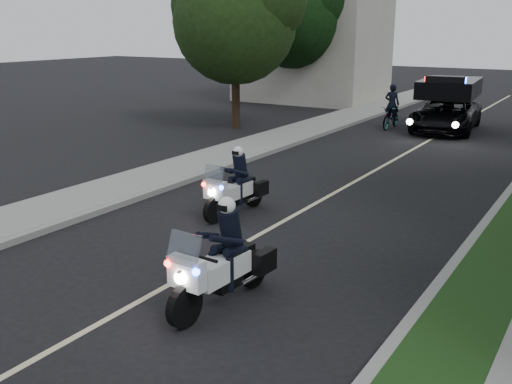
% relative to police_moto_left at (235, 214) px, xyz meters
% --- Properties ---
extents(ground, '(120.00, 120.00, 0.00)m').
position_rel_police_moto_left_xyz_m(ground, '(1.27, -4.54, 0.00)').
color(ground, black).
rests_on(ground, ground).
extents(curb_right, '(0.20, 60.00, 0.15)m').
position_rel_police_moto_left_xyz_m(curb_right, '(5.37, 5.46, 0.07)').
color(curb_right, gray).
rests_on(curb_right, ground).
extents(curb_left, '(0.20, 60.00, 0.15)m').
position_rel_police_moto_left_xyz_m(curb_left, '(-2.83, 5.46, 0.07)').
color(curb_left, gray).
rests_on(curb_left, ground).
extents(sidewalk_left, '(2.00, 60.00, 0.16)m').
position_rel_police_moto_left_xyz_m(sidewalk_left, '(-3.93, 5.46, 0.08)').
color(sidewalk_left, gray).
rests_on(sidewalk_left, ground).
extents(building_far, '(8.00, 6.00, 7.00)m').
position_rel_police_moto_left_xyz_m(building_far, '(-8.73, 21.46, 3.50)').
color(building_far, '#A8A396').
rests_on(building_far, ground).
extents(lane_marking, '(0.12, 50.00, 0.01)m').
position_rel_police_moto_left_xyz_m(lane_marking, '(1.27, 5.46, 0.00)').
color(lane_marking, '#BFB78C').
rests_on(lane_marking, ground).
extents(police_moto_left, '(0.78, 1.98, 1.66)m').
position_rel_police_moto_left_xyz_m(police_moto_left, '(0.00, 0.00, 0.00)').
color(police_moto_left, silver).
rests_on(police_moto_left, ground).
extents(police_moto_right, '(0.88, 2.18, 1.81)m').
position_rel_police_moto_left_xyz_m(police_moto_right, '(2.50, -4.13, 0.00)').
color(police_moto_right, silver).
rests_on(police_moto_right, ground).
extents(police_suv, '(2.95, 5.51, 2.58)m').
position_rel_police_moto_left_xyz_m(police_suv, '(1.19, 14.67, 0.00)').
color(police_suv, black).
rests_on(police_suv, ground).
extents(bicycle, '(0.68, 1.89, 0.99)m').
position_rel_police_moto_left_xyz_m(bicycle, '(-1.03, 13.99, 0.00)').
color(bicycle, black).
rests_on(bicycle, ground).
extents(cyclist, '(0.67, 0.47, 1.76)m').
position_rel_police_moto_left_xyz_m(cyclist, '(-1.03, 13.99, 0.00)').
color(cyclist, black).
rests_on(cyclist, ground).
extents(tree_left_near, '(6.73, 6.73, 8.89)m').
position_rel_police_moto_left_xyz_m(tree_left_near, '(-6.94, 10.45, 0.00)').
color(tree_left_near, '#1E3812').
rests_on(tree_left_near, ground).
extents(tree_left_far, '(7.10, 7.10, 9.45)m').
position_rel_police_moto_left_xyz_m(tree_left_far, '(-8.55, 18.84, 0.00)').
color(tree_left_far, black).
rests_on(tree_left_far, ground).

